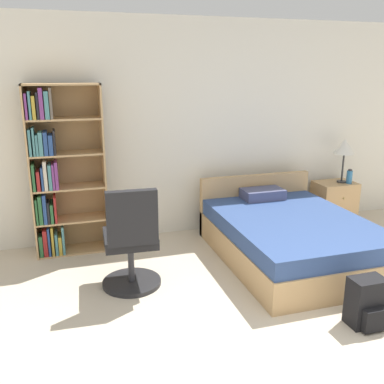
# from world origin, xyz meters

# --- Properties ---
(wall_back) EXTENTS (9.00, 0.06, 2.60)m
(wall_back) POSITION_xyz_m (0.00, 3.23, 1.30)
(wall_back) COLOR silver
(wall_back) RESTS_ON ground_plane
(bookshelf) EXTENTS (0.79, 0.33, 1.87)m
(bookshelf) POSITION_xyz_m (-1.73, 2.95, 0.93)
(bookshelf) COLOR tan
(bookshelf) RESTS_ON ground_plane
(bed) EXTENTS (1.45, 1.97, 0.73)m
(bed) POSITION_xyz_m (0.63, 2.08, 0.25)
(bed) COLOR tan
(bed) RESTS_ON ground_plane
(office_chair) EXTENTS (0.56, 0.61, 1.02)m
(office_chair) POSITION_xyz_m (-1.13, 1.86, 0.46)
(office_chair) COLOR #232326
(office_chair) RESTS_ON ground_plane
(nightstand) EXTENTS (0.52, 0.41, 0.55)m
(nightstand) POSITION_xyz_m (1.80, 2.93, 0.28)
(nightstand) COLOR tan
(nightstand) RESTS_ON ground_plane
(table_lamp) EXTENTS (0.27, 0.27, 0.58)m
(table_lamp) POSITION_xyz_m (1.87, 2.92, 1.03)
(table_lamp) COLOR #333333
(table_lamp) RESTS_ON nightstand
(water_bottle) EXTENTS (0.08, 0.08, 0.19)m
(water_bottle) POSITION_xyz_m (1.93, 2.84, 0.64)
(water_bottle) COLOR teal
(water_bottle) RESTS_ON nightstand
(backpack_black) EXTENTS (0.28, 0.25, 0.40)m
(backpack_black) POSITION_xyz_m (0.58, 0.72, 0.19)
(backpack_black) COLOR black
(backpack_black) RESTS_ON ground_plane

